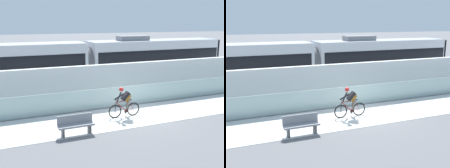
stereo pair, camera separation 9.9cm
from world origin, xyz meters
The scene contains 9 objects.
ground_plane centered at (0.00, 0.00, 0.00)m, with size 200.00×200.00×0.00m, color slate.
bike_path_deck centered at (0.00, 0.00, 0.01)m, with size 32.00×3.20×0.01m, color silver.
glass_parapet centered at (0.00, 1.85, 0.58)m, with size 32.00×0.05×1.16m, color #ADC6C1.
concrete_barrier_wall centered at (0.00, 3.65, 1.12)m, with size 32.00×0.36×2.25m, color white.
tram_rail_near centered at (0.00, 6.13, 0.00)m, with size 32.00×0.08×0.01m, color #595654.
tram_rail_far centered at (0.00, 7.57, 0.00)m, with size 32.00×0.08×0.01m, color #595654.
tram centered at (-0.69, 6.85, 1.89)m, with size 22.56×2.54×3.81m.
cyclist_on_bike centered at (-0.79, 0.00, 0.78)m, with size 1.77×0.58×1.61m.
bench centered at (-3.75, -1.29, 0.48)m, with size 1.60×0.45×0.89m.
Camera 2 is at (-6.56, -12.47, 4.89)m, focal length 44.18 mm.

